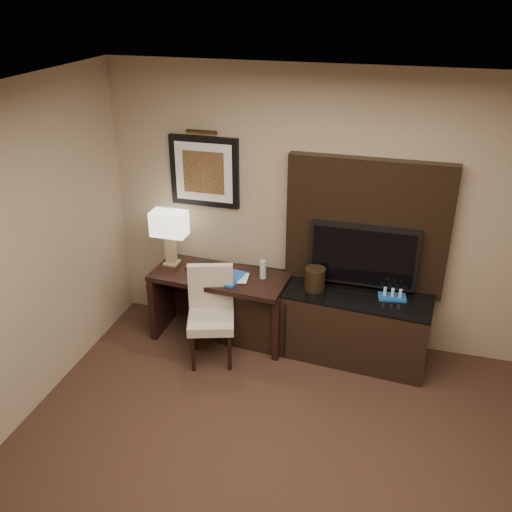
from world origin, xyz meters
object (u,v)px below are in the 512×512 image
(desk, at_px, (220,306))
(credenza, at_px, (324,320))
(table_lamp, at_px, (170,236))
(minibar_tray, at_px, (392,294))
(desk_phone, at_px, (200,268))
(tv, at_px, (363,255))
(desk_chair, at_px, (211,320))
(water_bottle, at_px, (263,269))
(ice_bucket, at_px, (315,279))

(desk, height_order, credenza, desk)
(table_lamp, height_order, minibar_tray, table_lamp)
(desk_phone, relative_size, minibar_tray, 0.76)
(table_lamp, bearing_deg, credenza, -1.72)
(desk, distance_m, credenza, 1.05)
(tv, distance_m, desk_phone, 1.60)
(credenza, height_order, tv, tv)
(desk, xyz_separation_m, tv, (1.36, 0.19, 0.66))
(desk_chair, distance_m, water_bottle, 0.70)
(desk_phone, xyz_separation_m, water_bottle, (0.63, 0.06, 0.05))
(desk_phone, height_order, minibar_tray, desk_phone)
(desk, bearing_deg, desk_chair, -79.45)
(desk_chair, relative_size, table_lamp, 1.46)
(tv, distance_m, desk_chair, 1.55)
(desk_chair, height_order, minibar_tray, desk_chair)
(credenza, bearing_deg, desk, -172.76)
(ice_bucket, bearing_deg, water_bottle, 178.01)
(credenza, xyz_separation_m, desk_chair, (-1.00, -0.46, 0.10))
(desk, relative_size, minibar_tray, 5.35)
(desk, height_order, table_lamp, table_lamp)
(tv, distance_m, table_lamp, 1.91)
(desk_chair, height_order, ice_bucket, ice_bucket)
(desk_chair, distance_m, minibar_tray, 1.71)
(desk_chair, height_order, desk_phone, desk_chair)
(desk_phone, bearing_deg, minibar_tray, 17.43)
(desk, relative_size, water_bottle, 7.15)
(tv, height_order, desk_phone, tv)
(table_lamp, bearing_deg, ice_bucket, -2.41)
(minibar_tray, bearing_deg, credenza, -179.26)
(table_lamp, relative_size, water_bottle, 3.26)
(ice_bucket, bearing_deg, desk_phone, -178.08)
(table_lamp, xyz_separation_m, water_bottle, (0.98, -0.04, -0.21))
(water_bottle, bearing_deg, minibar_tray, 0.22)
(credenza, distance_m, minibar_tray, 0.73)
(desk, xyz_separation_m, desk_phone, (-0.20, -0.00, 0.41))
(desk_chair, xyz_separation_m, ice_bucket, (0.89, 0.44, 0.35))
(desk_chair, bearing_deg, table_lamp, 121.75)
(tv, bearing_deg, desk_chair, -155.47)
(ice_bucket, bearing_deg, minibar_tray, 1.80)
(table_lamp, xyz_separation_m, ice_bucket, (1.49, -0.06, -0.23))
(table_lamp, bearing_deg, minibar_tray, -1.04)
(tv, xyz_separation_m, desk_phone, (-1.56, -0.19, -0.26))
(desk, height_order, tv, tv)
(credenza, distance_m, table_lamp, 1.74)
(tv, relative_size, table_lamp, 1.64)
(desk, xyz_separation_m, desk_chair, (0.05, -0.41, 0.09))
(table_lamp, bearing_deg, desk_phone, -16.45)
(tv, relative_size, desk_chair, 1.12)
(credenza, xyz_separation_m, desk_phone, (-1.25, -0.05, 0.42))
(table_lamp, height_order, desk_phone, table_lamp)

